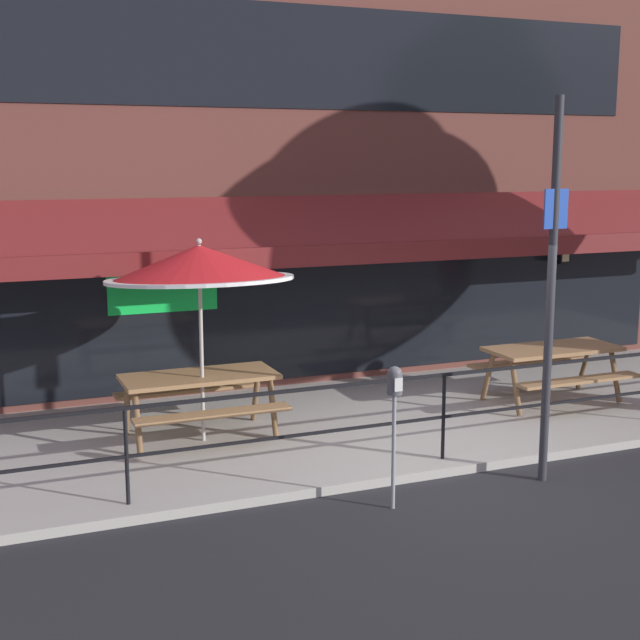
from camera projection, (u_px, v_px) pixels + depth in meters
ground_plane at (456, 476)px, 9.57m from camera, size 120.00×120.00×0.00m
patio_deck at (375, 421)px, 11.38m from camera, size 15.00×4.00×0.10m
restaurant_building at (310, 158)px, 12.80m from camera, size 15.00×1.60×6.78m
patio_railing at (444, 397)px, 9.70m from camera, size 13.84×0.04×0.97m
picnic_table_left at (200, 388)px, 10.46m from camera, size 1.80×1.42×0.76m
picnic_table_centre at (552, 359)px, 11.99m from camera, size 1.80×1.42×0.76m
patio_umbrella_left at (199, 264)px, 10.08m from camera, size 2.14×2.14×2.38m
parking_meter_near at (394, 394)px, 8.48m from camera, size 0.15×0.16×1.42m
street_sign_pole at (551, 289)px, 9.08m from camera, size 0.28×0.09×3.98m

